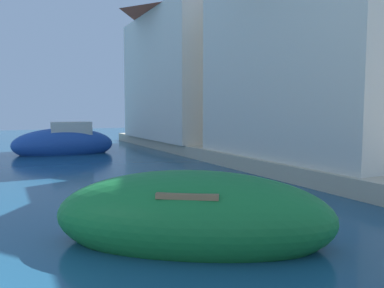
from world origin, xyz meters
TOP-DOWN VIEW (x-y plane):
  - quay_promenade at (4.32, -0.37)m, footprint 44.00×32.00m
  - moored_boat_5 at (5.29, 15.04)m, footprint 4.87×2.23m
  - moored_boat_6 at (5.19, 1.09)m, footprint 4.66×3.93m
  - waterfront_building_main at (13.00, 5.97)m, footprint 5.92×8.41m
  - waterfront_building_annex at (13.00, 15.63)m, footprint 6.64×9.27m
  - quayside_tree at (11.48, 6.86)m, footprint 2.38×2.38m

SIDE VIEW (x-z plane):
  - quay_promenade at x=4.32m, z-range 0.00..0.50m
  - moored_boat_6 at x=5.19m, z-range -0.34..1.20m
  - moored_boat_5 at x=5.29m, z-range -0.45..1.48m
  - quayside_tree at x=11.48m, z-range 1.17..4.93m
  - waterfront_building_main at x=13.00m, z-range 0.55..8.04m
  - waterfront_building_annex at x=13.00m, z-range 0.56..8.62m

